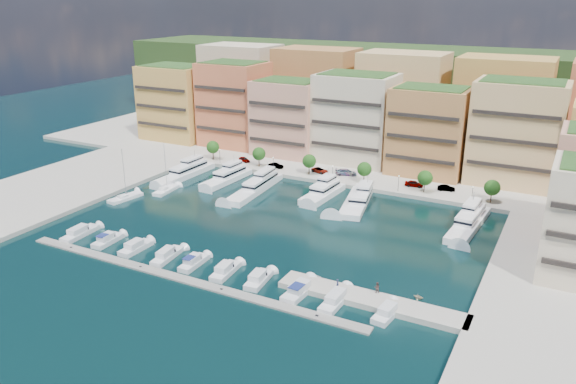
% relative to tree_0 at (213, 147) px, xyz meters
% --- Properties ---
extents(ground, '(400.00, 400.00, 0.00)m').
position_rel_tree_0_xyz_m(ground, '(40.00, -33.50, -4.74)').
color(ground, black).
rests_on(ground, ground).
extents(north_quay, '(220.00, 64.00, 2.00)m').
position_rel_tree_0_xyz_m(north_quay, '(40.00, 28.50, -4.74)').
color(north_quay, '#9E998E').
rests_on(north_quay, ground).
extents(west_quay, '(34.00, 76.00, 2.00)m').
position_rel_tree_0_xyz_m(west_quay, '(-22.00, -41.50, -4.74)').
color(west_quay, '#9E998E').
rests_on(west_quay, ground).
extents(hillside, '(240.00, 40.00, 58.00)m').
position_rel_tree_0_xyz_m(hillside, '(40.00, 76.50, -4.74)').
color(hillside, '#213917').
rests_on(hillside, ground).
extents(south_pontoon, '(72.00, 2.20, 0.35)m').
position_rel_tree_0_xyz_m(south_pontoon, '(37.00, -63.50, -4.74)').
color(south_pontoon, gray).
rests_on(south_pontoon, ground).
extents(finger_pier, '(32.00, 5.00, 2.00)m').
position_rel_tree_0_xyz_m(finger_pier, '(70.00, -55.50, -4.74)').
color(finger_pier, '#9E998E').
rests_on(finger_pier, ground).
extents(apartment_0, '(22.00, 16.50, 24.80)m').
position_rel_tree_0_xyz_m(apartment_0, '(-26.00, 16.49, 8.57)').
color(apartment_0, gold).
rests_on(apartment_0, north_quay).
extents(apartment_1, '(20.00, 16.50, 26.80)m').
position_rel_tree_0_xyz_m(apartment_1, '(-4.00, 18.49, 9.57)').
color(apartment_1, '#D57447').
rests_on(apartment_1, north_quay).
extents(apartment_2, '(20.00, 15.50, 22.80)m').
position_rel_tree_0_xyz_m(apartment_2, '(17.00, 16.49, 7.57)').
color(apartment_2, tan).
rests_on(apartment_2, north_quay).
extents(apartment_3, '(22.00, 16.50, 25.80)m').
position_rel_tree_0_xyz_m(apartment_3, '(38.00, 18.49, 9.07)').
color(apartment_3, beige).
rests_on(apartment_3, north_quay).
extents(apartment_4, '(20.00, 15.50, 23.80)m').
position_rel_tree_0_xyz_m(apartment_4, '(60.00, 16.49, 8.07)').
color(apartment_4, '#BF7E47').
rests_on(apartment_4, north_quay).
extents(apartment_5, '(22.00, 16.50, 26.80)m').
position_rel_tree_0_xyz_m(apartment_5, '(82.00, 18.49, 9.57)').
color(apartment_5, '#DEAB75').
rests_on(apartment_5, north_quay).
extents(backblock_0, '(26.00, 18.00, 30.00)m').
position_rel_tree_0_xyz_m(backblock_0, '(-15.00, 40.50, 11.26)').
color(backblock_0, beige).
rests_on(backblock_0, north_quay).
extents(backblock_1, '(26.00, 18.00, 30.00)m').
position_rel_tree_0_xyz_m(backblock_1, '(15.00, 40.50, 11.26)').
color(backblock_1, '#BF7E47').
rests_on(backblock_1, north_quay).
extents(backblock_2, '(26.00, 18.00, 30.00)m').
position_rel_tree_0_xyz_m(backblock_2, '(45.00, 40.50, 11.26)').
color(backblock_2, '#DEAB75').
rests_on(backblock_2, north_quay).
extents(backblock_3, '(26.00, 18.00, 30.00)m').
position_rel_tree_0_xyz_m(backblock_3, '(75.00, 40.50, 11.26)').
color(backblock_3, gold).
rests_on(backblock_3, north_quay).
extents(tree_0, '(3.80, 3.80, 5.65)m').
position_rel_tree_0_xyz_m(tree_0, '(0.00, 0.00, 0.00)').
color(tree_0, '#473323').
rests_on(tree_0, north_quay).
extents(tree_1, '(3.80, 3.80, 5.65)m').
position_rel_tree_0_xyz_m(tree_1, '(16.00, 0.00, 0.00)').
color(tree_1, '#473323').
rests_on(tree_1, north_quay).
extents(tree_2, '(3.80, 3.80, 5.65)m').
position_rel_tree_0_xyz_m(tree_2, '(32.00, 0.00, 0.00)').
color(tree_2, '#473323').
rests_on(tree_2, north_quay).
extents(tree_3, '(3.80, 3.80, 5.65)m').
position_rel_tree_0_xyz_m(tree_3, '(48.00, 0.00, 0.00)').
color(tree_3, '#473323').
rests_on(tree_3, north_quay).
extents(tree_4, '(3.80, 3.80, 5.65)m').
position_rel_tree_0_xyz_m(tree_4, '(64.00, 0.00, 0.00)').
color(tree_4, '#473323').
rests_on(tree_4, north_quay).
extents(tree_5, '(3.80, 3.80, 5.65)m').
position_rel_tree_0_xyz_m(tree_5, '(80.00, 0.00, 0.00)').
color(tree_5, '#473323').
rests_on(tree_5, north_quay).
extents(lamppost_0, '(0.30, 0.30, 4.20)m').
position_rel_tree_0_xyz_m(lamppost_0, '(4.00, -2.30, -0.92)').
color(lamppost_0, black).
rests_on(lamppost_0, north_quay).
extents(lamppost_1, '(0.30, 0.30, 4.20)m').
position_rel_tree_0_xyz_m(lamppost_1, '(22.00, -2.30, -0.92)').
color(lamppost_1, black).
rests_on(lamppost_1, north_quay).
extents(lamppost_2, '(0.30, 0.30, 4.20)m').
position_rel_tree_0_xyz_m(lamppost_2, '(40.00, -2.30, -0.92)').
color(lamppost_2, black).
rests_on(lamppost_2, north_quay).
extents(lamppost_3, '(0.30, 0.30, 4.20)m').
position_rel_tree_0_xyz_m(lamppost_3, '(58.00, -2.30, -0.92)').
color(lamppost_3, black).
rests_on(lamppost_3, north_quay).
extents(lamppost_4, '(0.30, 0.30, 4.20)m').
position_rel_tree_0_xyz_m(lamppost_4, '(76.00, -2.30, -0.92)').
color(lamppost_4, black).
rests_on(lamppost_4, north_quay).
extents(yacht_0, '(5.16, 22.52, 7.30)m').
position_rel_tree_0_xyz_m(yacht_0, '(1.16, -14.75, -3.53)').
color(yacht_0, white).
rests_on(yacht_0, ground).
extents(yacht_1, '(5.53, 18.53, 7.30)m').
position_rel_tree_0_xyz_m(yacht_1, '(13.77, -12.93, -3.65)').
color(yacht_1, white).
rests_on(yacht_1, ground).
extents(yacht_2, '(6.07, 24.96, 7.30)m').
position_rel_tree_0_xyz_m(yacht_2, '(24.75, -15.82, -3.53)').
color(yacht_2, white).
rests_on(yacht_2, ground).
extents(yacht_3, '(5.82, 16.61, 7.30)m').
position_rel_tree_0_xyz_m(yacht_3, '(41.82, -11.98, -3.53)').
color(yacht_3, white).
rests_on(yacht_3, ground).
extents(yacht_4, '(8.94, 20.72, 7.30)m').
position_rel_tree_0_xyz_m(yacht_4, '(51.54, -13.76, -3.65)').
color(yacht_4, white).
rests_on(yacht_4, ground).
extents(yacht_6, '(5.88, 22.80, 7.30)m').
position_rel_tree_0_xyz_m(yacht_6, '(77.92, -14.83, -3.53)').
color(yacht_6, white).
rests_on(yacht_6, ground).
extents(cruiser_0, '(3.20, 9.24, 2.55)m').
position_rel_tree_0_xyz_m(cruiser_0, '(6.61, -58.10, -4.20)').
color(cruiser_0, silver).
rests_on(cruiser_0, ground).
extents(cruiser_1, '(2.92, 7.31, 2.66)m').
position_rel_tree_0_xyz_m(cruiser_1, '(14.44, -58.09, -4.17)').
color(cruiser_1, silver).
rests_on(cruiser_1, ground).
extents(cruiser_2, '(2.77, 7.56, 2.55)m').
position_rel_tree_0_xyz_m(cruiser_2, '(21.91, -58.08, -4.20)').
color(cruiser_2, silver).
rests_on(cruiser_2, ground).
extents(cruiser_3, '(3.35, 8.59, 2.55)m').
position_rel_tree_0_xyz_m(cruiser_3, '(29.78, -58.09, -4.20)').
color(cruiser_3, silver).
rests_on(cruiser_3, ground).
extents(cruiser_4, '(2.74, 7.28, 2.66)m').
position_rel_tree_0_xyz_m(cruiser_4, '(36.06, -58.09, -4.17)').
color(cruiser_4, silver).
rests_on(cruiser_4, ground).
extents(cruiser_5, '(3.28, 7.81, 2.55)m').
position_rel_tree_0_xyz_m(cruiser_5, '(43.16, -58.08, -4.20)').
color(cruiser_5, silver).
rests_on(cruiser_5, ground).
extents(cruiser_6, '(3.42, 7.52, 2.55)m').
position_rel_tree_0_xyz_m(cruiser_6, '(50.14, -58.08, -4.20)').
color(cruiser_6, silver).
rests_on(cruiser_6, ground).
extents(cruiser_7, '(3.40, 8.81, 2.66)m').
position_rel_tree_0_xyz_m(cruiser_7, '(58.29, -58.11, -4.17)').
color(cruiser_7, silver).
rests_on(cruiser_7, ground).
extents(cruiser_8, '(2.86, 9.16, 2.55)m').
position_rel_tree_0_xyz_m(cruiser_8, '(64.94, -58.10, -4.20)').
color(cruiser_8, silver).
rests_on(cruiser_8, ground).
extents(cruiser_9, '(3.34, 7.33, 2.55)m').
position_rel_tree_0_xyz_m(cruiser_9, '(73.66, -58.08, -4.20)').
color(cruiser_9, silver).
rests_on(cruiser_9, ground).
extents(sailboat_2, '(3.43, 8.57, 13.20)m').
position_rel_tree_0_xyz_m(sailboat_2, '(4.63, -27.79, -4.43)').
color(sailboat_2, white).
rests_on(sailboat_2, ground).
extents(sailboat_1, '(4.18, 9.35, 13.20)m').
position_rel_tree_0_xyz_m(sailboat_1, '(-0.67, -36.88, -4.43)').
color(sailboat_1, white).
rests_on(sailboat_1, ground).
extents(tender_3, '(1.82, 1.61, 0.89)m').
position_rel_tree_0_xyz_m(tender_3, '(76.54, -50.54, -4.30)').
color(tender_3, beige).
rests_on(tender_3, ground).
extents(tender_0, '(4.06, 3.49, 0.71)m').
position_rel_tree_0_xyz_m(tender_0, '(57.79, -52.45, -4.39)').
color(tender_0, silver).
rests_on(tender_0, ground).
extents(car_0, '(4.42, 3.13, 1.40)m').
position_rel_tree_0_xyz_m(car_0, '(9.66, 2.13, -3.04)').
color(car_0, gray).
rests_on(car_0, north_quay).
extents(car_1, '(4.52, 2.00, 1.44)m').
position_rel_tree_0_xyz_m(car_1, '(21.09, 0.76, -3.02)').
color(car_1, gray).
rests_on(car_1, north_quay).
extents(car_2, '(5.45, 3.58, 1.39)m').
position_rel_tree_0_xyz_m(car_2, '(34.12, 2.59, -3.05)').
color(car_2, gray).
rests_on(car_2, north_quay).
extents(car_3, '(6.36, 4.28, 1.71)m').
position_rel_tree_0_xyz_m(car_3, '(41.40, 3.87, -2.89)').
color(car_3, gray).
rests_on(car_3, north_quay).
extents(car_4, '(4.83, 2.32, 1.59)m').
position_rel_tree_0_xyz_m(car_4, '(60.56, 3.13, -2.95)').
color(car_4, gray).
rests_on(car_4, north_quay).
extents(car_5, '(4.56, 2.38, 1.43)m').
position_rel_tree_0_xyz_m(car_5, '(68.67, 3.69, -3.03)').
color(car_5, gray).
rests_on(car_5, north_quay).
extents(person_0, '(0.78, 0.76, 1.81)m').
position_rel_tree_0_xyz_m(person_0, '(63.95, -55.30, -2.84)').
color(person_0, navy).
rests_on(person_0, finger_pier).
extents(person_1, '(1.17, 1.07, 1.95)m').
position_rel_tree_0_xyz_m(person_1, '(70.26, -53.50, -2.77)').
color(person_1, brown).
rests_on(person_1, finger_pier).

